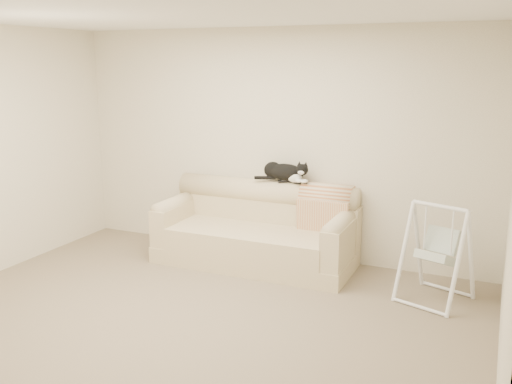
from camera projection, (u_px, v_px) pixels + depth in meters
ground_plane at (190, 320)px, 5.02m from camera, size 5.00×5.00×0.00m
room_shell at (185, 148)px, 4.68m from camera, size 5.04×4.04×2.60m
sofa at (257, 232)px, 6.41m from camera, size 2.20×0.93×0.90m
remote_a at (286, 181)px, 6.41m from camera, size 0.18×0.13×0.03m
remote_b at (301, 183)px, 6.32m from camera, size 0.18×0.07×0.02m
tuxedo_cat at (285, 172)px, 6.39m from camera, size 0.63×0.23×0.25m
throw_blanket at (327, 202)px, 6.24m from camera, size 0.57×0.38×0.58m
baby_swing at (437, 253)px, 5.35m from camera, size 0.74×0.77×0.95m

